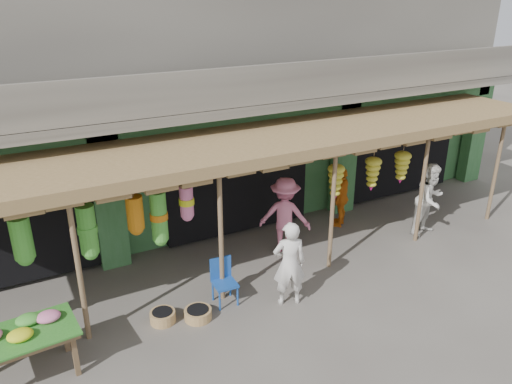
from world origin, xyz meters
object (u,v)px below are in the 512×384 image
flower_table (21,336)px  person_right (430,199)px  blue_chair (223,278)px  person_front (289,264)px  person_shopper (285,216)px  person_vendor (341,197)px

flower_table → person_right: (8.99, 0.68, 0.12)m
flower_table → blue_chair: size_ratio=1.89×
flower_table → person_front: size_ratio=0.99×
flower_table → person_shopper: person_shopper is taller
person_front → person_vendor: person_front is taller
blue_chair → person_right: (5.52, 0.25, 0.39)m
blue_chair → person_vendor: size_ratio=0.58×
person_shopper → blue_chair: bearing=66.5°
flower_table → person_right: 9.02m
person_shopper → person_right: bearing=-156.1°
flower_table → person_vendor: 7.70m
flower_table → person_vendor: bearing=10.8°
flower_table → person_vendor: person_vendor is taller
person_front → blue_chair: bearing=-12.8°
blue_chair → person_shopper: size_ratio=0.50×
person_vendor → person_shopper: bearing=-22.8°
blue_chair → person_vendor: person_vendor is taller
flower_table → person_shopper: 5.70m
person_front → person_shopper: person_shopper is taller
blue_chair → person_shopper: 2.34m
person_front → person_vendor: 3.67m
flower_table → blue_chair: 3.50m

